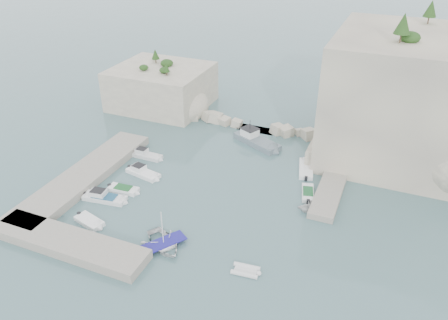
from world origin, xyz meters
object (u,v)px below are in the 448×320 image
at_px(motorboat_c, 124,191).
at_px(inflatable_dinghy, 246,272).
at_px(tender_east_c, 306,171).
at_px(motorboat_b, 143,175).
at_px(work_boat, 257,144).
at_px(motorboat_e, 90,223).
at_px(motorboat_d, 105,200).
at_px(rowboat, 164,246).
at_px(tender_east_a, 309,211).
at_px(motorboat_a, 147,157).
at_px(tender_east_b, 308,195).
at_px(tender_east_d, 322,163).

distance_m(motorboat_c, inflatable_dinghy, 20.51).
height_order(inflatable_dinghy, tender_east_c, tender_east_c).
xyz_separation_m(motorboat_b, tender_east_c, (19.90, 9.56, 0.00)).
bearing_deg(inflatable_dinghy, tender_east_c, 81.83).
bearing_deg(work_boat, motorboat_c, -95.41).
distance_m(motorboat_e, tender_east_c, 28.88).
distance_m(motorboat_c, motorboat_d, 2.70).
xyz_separation_m(rowboat, tender_east_a, (12.81, 12.00, 0.00)).
bearing_deg(inflatable_dinghy, motorboat_b, 142.92).
xyz_separation_m(motorboat_c, motorboat_e, (0.12, -6.97, 0.00)).
distance_m(motorboat_d, motorboat_e, 4.61).
distance_m(motorboat_d, tender_east_c, 26.74).
bearing_deg(motorboat_a, tender_east_a, -7.65).
xyz_separation_m(motorboat_e, inflatable_dinghy, (19.04, -0.35, 0.00)).
relative_size(motorboat_e, inflatable_dinghy, 1.35).
height_order(rowboat, tender_east_a, tender_east_a).
height_order(motorboat_a, tender_east_c, motorboat_a).
bearing_deg(motorboat_e, rowboat, 14.52).
bearing_deg(motorboat_a, tender_east_c, 14.40).
height_order(motorboat_c, tender_east_b, same).
xyz_separation_m(motorboat_a, motorboat_d, (0.88, -11.11, 0.00)).
relative_size(motorboat_c, rowboat, 0.80).
bearing_deg(tender_east_a, tender_east_c, -7.53).
distance_m(motorboat_a, rowboat, 19.64).
xyz_separation_m(tender_east_b, work_boat, (-10.31, 10.46, 0.00)).
height_order(motorboat_d, tender_east_a, tender_east_a).
height_order(motorboat_d, tender_east_d, tender_east_d).
height_order(motorboat_b, tender_east_c, motorboat_b).
relative_size(motorboat_b, rowboat, 1.01).
relative_size(tender_east_b, tender_east_d, 0.87).
relative_size(rowboat, inflatable_dinghy, 1.80).
relative_size(motorboat_b, inflatable_dinghy, 1.82).
distance_m(motorboat_c, tender_east_d, 27.46).
bearing_deg(rowboat, tender_east_a, -13.02).
distance_m(rowboat, inflatable_dinghy, 9.31).
bearing_deg(tender_east_c, motorboat_b, 102.13).
xyz_separation_m(motorboat_e, tender_east_a, (22.54, 11.84, 0.00)).
relative_size(motorboat_d, rowboat, 1.12).
relative_size(tender_east_a, work_boat, 0.33).
bearing_deg(work_boat, tender_east_c, -2.54).
height_order(motorboat_c, tender_east_a, tender_east_a).
relative_size(motorboat_d, motorboat_e, 1.49).
xyz_separation_m(motorboat_d, tender_east_b, (22.75, 10.67, 0.00)).
height_order(tender_east_c, tender_east_d, tender_east_d).
bearing_deg(motorboat_a, motorboat_d, -84.48).
height_order(motorboat_c, work_boat, work_boat).
distance_m(motorboat_b, tender_east_b, 21.84).
bearing_deg(motorboat_e, motorboat_a, 112.84).
bearing_deg(motorboat_c, inflatable_dinghy, -24.36).
height_order(motorboat_a, motorboat_e, motorboat_a).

